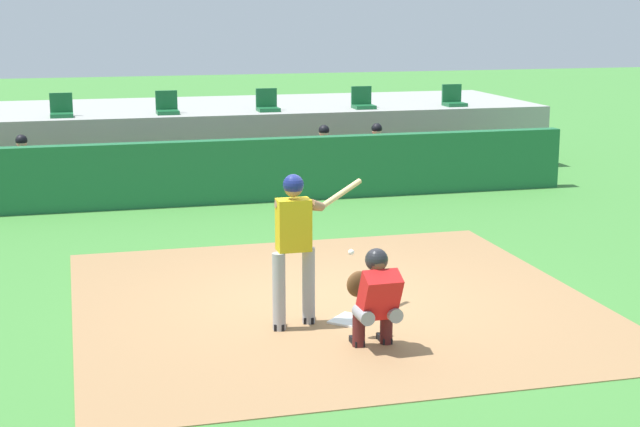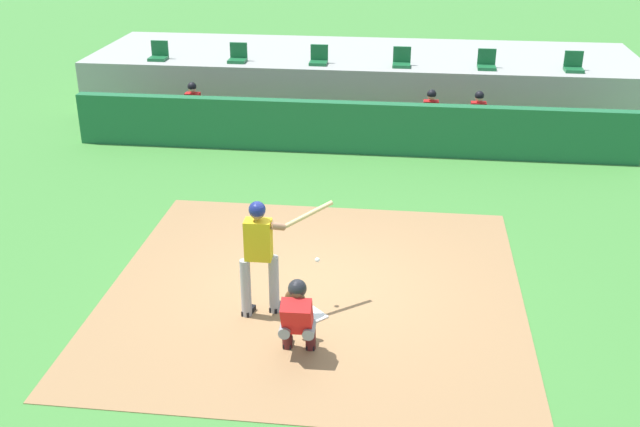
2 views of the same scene
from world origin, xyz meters
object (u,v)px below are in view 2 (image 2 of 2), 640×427
Objects in this scene: dugout_player_1 at (430,117)px; stadium_seat_3 at (402,61)px; dugout_player_2 at (478,118)px; batter_at_plate at (261,251)px; stadium_seat_1 at (238,56)px; stadium_seat_0 at (159,54)px; home_plate at (308,316)px; catcher_crouched at (297,314)px; dugout_player_0 at (192,108)px; stadium_seat_5 at (574,65)px; stadium_seat_2 at (319,59)px; stadium_seat_4 at (487,63)px.

stadium_seat_3 is at bearing 110.62° from dugout_player_1.
batter_at_plate is at bearing -114.14° from dugout_player_2.
batter_at_plate is 3.76× the size of stadium_seat_1.
dugout_player_2 is at bearing -13.64° from stadium_seat_0.
catcher_crouched is (-0.01, -0.91, 0.58)m from home_plate.
stadium_seat_5 is at bearing 12.20° from dugout_player_0.
dugout_player_2 is (1.12, 0.00, 0.00)m from dugout_player_1.
stadium_seat_2 is 2.17m from stadium_seat_3.
catcher_crouched is at bearing -66.28° from dugout_player_0.
stadium_seat_1 is (0.74, 2.03, 0.86)m from dugout_player_0.
catcher_crouched is at bearing -101.62° from dugout_player_1.
home_plate is at bearing -96.08° from stadium_seat_3.
stadium_seat_0 is (-4.74, 10.16, 0.50)m from batter_at_plate.
dugout_player_2 is 2.71× the size of stadium_seat_4.
catcher_crouched is at bearing -106.40° from stadium_seat_4.
catcher_crouched is 11.18m from stadium_seat_3.
dugout_player_1 is at bearing -34.76° from stadium_seat_2.
stadium_seat_0 is at bearing 115.98° from catcher_crouched.
home_plate is 0.34× the size of dugout_player_2.
stadium_seat_5 is at bearing 0.00° from stadium_seat_0.
stadium_seat_2 reaches higher than batter_at_plate.
batter_at_plate is at bearing 125.34° from catcher_crouched.
stadium_seat_4 is at bearing 180.00° from stadium_seat_5.
stadium_seat_2 is 4.33m from stadium_seat_4.
dugout_player_1 is 2.71× the size of stadium_seat_3.
stadium_seat_1 is 1.00× the size of stadium_seat_3.
stadium_seat_2 is at bearing 145.24° from dugout_player_1.
stadium_seat_1 is 1.00× the size of stadium_seat_2.
stadium_seat_1 is at bearing 69.99° from dugout_player_0.
home_plate is 0.92× the size of stadium_seat_2.
dugout_player_1 is 2.71× the size of stadium_seat_5.
dugout_player_0 is at bearing 180.00° from dugout_player_2.
batter_at_plate is 8.78m from dugout_player_0.
stadium_seat_2 and stadium_seat_3 have the same top height.
stadium_seat_4 is (6.50, 0.00, 0.00)m from stadium_seat_1.
stadium_seat_4 is at bearing 0.00° from stadium_seat_1.
dugout_player_1 is (1.86, 9.05, 0.07)m from catcher_crouched.
stadium_seat_0 is 4.33m from stadium_seat_2.
catcher_crouched is 11.59m from stadium_seat_1.
stadium_seat_3 and stadium_seat_4 have the same top height.
batter_at_plate is 10.18m from stadium_seat_2.
dugout_player_0 is 2.63m from stadium_seat_0.
stadium_seat_2 is at bearing 96.08° from home_plate.
home_plate is 11.63m from stadium_seat_5.
stadium_seat_5 is (8.67, 0.00, 0.00)m from stadium_seat_1.
dugout_player_0 is 2.71× the size of stadium_seat_5.
stadium_seat_1 reaches higher than dugout_player_2.
dugout_player_2 is 8.67m from stadium_seat_0.
stadium_seat_4 is at bearing 73.60° from catcher_crouched.
stadium_seat_0 is at bearing 118.02° from home_plate.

